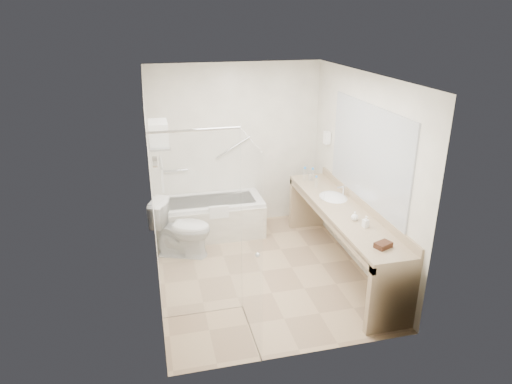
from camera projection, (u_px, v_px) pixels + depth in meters
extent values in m
plane|color=tan|center=(261.00, 271.00, 5.96)|extent=(3.20, 3.20, 0.00)
cube|color=silver|center=(262.00, 76.00, 5.05)|extent=(2.60, 3.20, 0.10)
cube|color=silver|center=(236.00, 146.00, 6.95)|extent=(2.60, 0.10, 2.50)
cube|color=silver|center=(306.00, 242.00, 4.06)|extent=(2.60, 0.10, 2.50)
cube|color=silver|center=(152.00, 191.00, 5.22)|extent=(0.10, 3.20, 2.50)
cube|color=silver|center=(361.00, 173.00, 5.79)|extent=(0.10, 3.20, 2.50)
cube|color=white|center=(209.00, 217.00, 6.88)|extent=(1.60, 0.70, 0.55)
cube|color=silver|center=(213.00, 229.00, 6.57)|extent=(1.60, 0.02, 0.50)
cube|color=white|center=(219.00, 212.00, 6.51)|extent=(0.28, 0.06, 0.18)
cylinder|color=silver|center=(175.00, 171.00, 6.82)|extent=(0.40, 0.03, 0.03)
cylinder|color=silver|center=(233.00, 147.00, 6.90)|extent=(0.53, 0.03, 0.33)
cube|color=silver|center=(199.00, 229.00, 4.76)|extent=(0.90, 0.01, 2.10)
cube|color=silver|center=(251.00, 244.00, 4.45)|extent=(0.02, 0.90, 2.10)
cylinder|color=silver|center=(194.00, 130.00, 4.37)|extent=(0.90, 0.02, 0.02)
sphere|color=silver|center=(258.00, 255.00, 4.34)|extent=(0.05, 0.05, 0.05)
cylinder|color=silver|center=(155.00, 162.00, 3.94)|extent=(0.04, 0.10, 0.10)
cube|color=silver|center=(159.00, 144.00, 5.40)|extent=(0.24, 0.55, 0.02)
cylinder|color=silver|center=(161.00, 162.00, 5.48)|extent=(0.02, 0.55, 0.02)
cube|color=white|center=(162.00, 174.00, 5.54)|extent=(0.03, 0.42, 0.32)
cube|color=white|center=(159.00, 139.00, 5.38)|extent=(0.22, 0.40, 0.08)
cube|color=white|center=(158.00, 132.00, 5.35)|extent=(0.22, 0.40, 0.08)
cube|color=white|center=(158.00, 125.00, 5.32)|extent=(0.22, 0.40, 0.08)
cube|color=tan|center=(343.00, 211.00, 5.75)|extent=(0.55, 2.70, 0.05)
cube|color=tan|center=(363.00, 203.00, 5.78)|extent=(0.03, 2.70, 0.10)
cube|color=tan|center=(324.00, 217.00, 5.71)|extent=(0.04, 2.70, 0.08)
cube|color=tan|center=(392.00, 298.00, 4.72)|extent=(0.55, 0.08, 0.80)
cube|color=tan|center=(307.00, 203.00, 7.09)|extent=(0.55, 0.08, 0.80)
ellipsoid|color=white|center=(333.00, 199.00, 6.12)|extent=(0.40, 0.52, 0.14)
cylinder|color=silver|center=(344.00, 191.00, 6.11)|extent=(0.03, 0.03, 0.14)
cube|color=#A9AFB5|center=(368.00, 154.00, 5.54)|extent=(0.02, 2.00, 1.20)
cube|color=white|center=(327.00, 138.00, 6.65)|extent=(0.08, 0.10, 0.18)
imported|color=white|center=(182.00, 229.00, 6.24)|extent=(0.91, 0.71, 0.79)
cube|color=#402216|center=(383.00, 245.00, 4.78)|extent=(0.21, 0.17, 0.06)
imported|color=white|center=(365.00, 224.00, 5.24)|extent=(0.09, 0.15, 0.06)
imported|color=white|center=(355.00, 217.00, 5.41)|extent=(0.10, 0.12, 0.09)
cylinder|color=silver|center=(312.00, 175.00, 6.67)|extent=(0.06, 0.06, 0.17)
cylinder|color=#2882E4|center=(313.00, 169.00, 6.63)|extent=(0.03, 0.03, 0.03)
cylinder|color=silver|center=(316.00, 182.00, 6.41)|extent=(0.05, 0.05, 0.15)
cylinder|color=#2882E4|center=(316.00, 177.00, 6.38)|extent=(0.03, 0.03, 0.02)
cylinder|color=silver|center=(305.00, 175.00, 6.67)|extent=(0.06, 0.06, 0.18)
cylinder|color=#2882E4|center=(305.00, 168.00, 6.63)|extent=(0.03, 0.03, 0.03)
cylinder|color=silver|center=(310.00, 177.00, 6.70)|extent=(0.09, 0.09, 0.10)
cylinder|color=silver|center=(322.00, 197.00, 5.99)|extent=(0.07, 0.07, 0.09)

